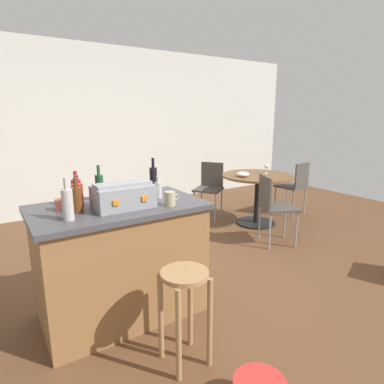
{
  "coord_description": "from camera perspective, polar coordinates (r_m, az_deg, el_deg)",
  "views": [
    {
      "loc": [
        -1.8,
        -2.48,
        1.59
      ],
      "look_at": [
        0.11,
        0.47,
        0.75
      ],
      "focal_mm": 30.33,
      "sensor_mm": 36.0,
      "label": 1
    }
  ],
  "objects": [
    {
      "name": "folding_chair_far",
      "position": [
        4.13,
        14.13,
        -2.07
      ],
      "size": [
        0.53,
        0.53,
        0.87
      ],
      "color": "#47423D",
      "rests_on": "ground_plane"
    },
    {
      "name": "bottle_4",
      "position": [
        2.4,
        -19.63,
        -1.2
      ],
      "size": [
        0.08,
        0.08,
        0.25
      ],
      "color": "#603314",
      "rests_on": "kitchen_island"
    },
    {
      "name": "serving_bowl",
      "position": [
        4.62,
        8.96,
        3.12
      ],
      "size": [
        0.18,
        0.18,
        0.07
      ],
      "primitive_type": "ellipsoid",
      "color": "white",
      "rests_on": "dining_table"
    },
    {
      "name": "folding_chair_left",
      "position": [
        5.5,
        17.62,
        1.37
      ],
      "size": [
        0.44,
        0.44,
        0.85
      ],
      "color": "#47423D",
      "rests_on": "ground_plane"
    },
    {
      "name": "bottle_6",
      "position": [
        2.24,
        -21.04,
        -1.97
      ],
      "size": [
        0.07,
        0.07,
        0.28
      ],
      "color": "#B7B2AD",
      "rests_on": "kitchen_island"
    },
    {
      "name": "back_wall",
      "position": [
        5.78,
        -15.0,
        10.59
      ],
      "size": [
        8.0,
        0.1,
        2.7
      ],
      "primitive_type": "cube",
      "color": "beige",
      "rests_on": "ground_plane"
    },
    {
      "name": "kitchen_island",
      "position": [
        2.7,
        -12.34,
        -11.59
      ],
      "size": [
        1.29,
        0.76,
        0.92
      ],
      "color": "olive",
      "rests_on": "ground_plane"
    },
    {
      "name": "bottle_5",
      "position": [
        2.88,
        -6.8,
        2.26
      ],
      "size": [
        0.07,
        0.07,
        0.31
      ],
      "color": "black",
      "rests_on": "kitchen_island"
    },
    {
      "name": "folding_chair_near",
      "position": [
        5.09,
        3.13,
        1.14
      ],
      "size": [
        0.56,
        0.56,
        0.86
      ],
      "color": "#47423D",
      "rests_on": "ground_plane"
    },
    {
      "name": "bottle_2",
      "position": [
        2.56,
        -19.47,
        -0.4
      ],
      "size": [
        0.08,
        0.08,
        0.24
      ],
      "color": "maroon",
      "rests_on": "kitchen_island"
    },
    {
      "name": "toolbox",
      "position": [
        2.44,
        -11.98,
        -0.65
      ],
      "size": [
        0.43,
        0.27,
        0.19
      ],
      "color": "gray",
      "rests_on": "kitchen_island"
    },
    {
      "name": "wooden_stool",
      "position": [
        2.16,
        -1.29,
        -18.25
      ],
      "size": [
        0.3,
        0.3,
        0.64
      ],
      "color": "#A37A4C",
      "rests_on": "ground_plane"
    },
    {
      "name": "bottle_0",
      "position": [
        2.7,
        -15.96,
        0.91
      ],
      "size": [
        0.06,
        0.06,
        0.28
      ],
      "color": "#194C23",
      "rests_on": "kitchen_island"
    },
    {
      "name": "bottle_1",
      "position": [
        2.67,
        -19.65,
        0.24
      ],
      "size": [
        0.07,
        0.07,
        0.25
      ],
      "color": "maroon",
      "rests_on": "kitchen_island"
    },
    {
      "name": "dining_table",
      "position": [
        4.84,
        11.41,
        0.97
      ],
      "size": [
        1.04,
        1.04,
        0.74
      ],
      "color": "black",
      "rests_on": "ground_plane"
    },
    {
      "name": "ground_plane",
      "position": [
        3.45,
        2.81,
        -14.0
      ],
      "size": [
        8.8,
        8.8,
        0.0
      ],
      "primitive_type": "plane",
      "color": "brown"
    },
    {
      "name": "wine_glass",
      "position": [
        4.91,
        12.98,
        4.38
      ],
      "size": [
        0.07,
        0.07,
        0.14
      ],
      "color": "silver",
      "rests_on": "dining_table"
    },
    {
      "name": "cup_0",
      "position": [
        2.51,
        -21.96,
        -2.05
      ],
      "size": [
        0.12,
        0.09,
        0.08
      ],
      "color": "#DB6651",
      "rests_on": "kitchen_island"
    },
    {
      "name": "bottle_3",
      "position": [
        2.68,
        -5.98,
        0.42
      ],
      "size": [
        0.06,
        0.06,
        0.18
      ],
      "color": "#B7B2AD",
      "rests_on": "kitchen_island"
    },
    {
      "name": "cup_1",
      "position": [
        2.45,
        -3.88,
        -1.16
      ],
      "size": [
        0.12,
        0.08,
        0.11
      ],
      "color": "tan",
      "rests_on": "kitchen_island"
    }
  ]
}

